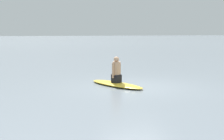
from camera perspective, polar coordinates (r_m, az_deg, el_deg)
The scene contains 3 objects.
ground_plane at distance 11.58m, azimuth 4.81°, elevation -3.15°, with size 400.00×400.00×0.00m, color gray.
surfboard at distance 11.69m, azimuth 0.83°, elevation -2.71°, with size 2.71×0.77×0.13m, color gold.
person_paddler at distance 11.62m, azimuth 0.84°, elevation -0.16°, with size 0.41×0.44×1.02m.
Camera 1 is at (-10.08, 5.33, 2.05)m, focal length 48.09 mm.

